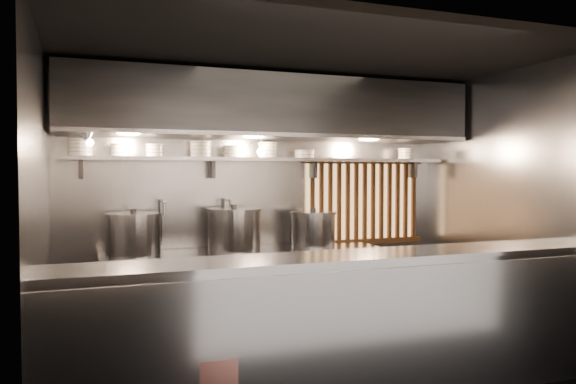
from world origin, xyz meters
TOP-DOWN VIEW (x-y plane):
  - floor at (0.00, 0.00)m, footprint 4.50×4.50m
  - ceiling at (0.00, 0.00)m, footprint 4.50×4.50m
  - wall_back at (0.00, 1.50)m, footprint 4.50×0.00m
  - wall_left at (-2.25, 0.00)m, footprint 0.00×3.00m
  - wall_right at (2.25, 0.00)m, footprint 0.00×3.00m
  - serving_counter at (0.00, -0.96)m, footprint 4.50×0.56m
  - cooking_bench at (-0.30, 1.13)m, footprint 3.00×0.70m
  - bowl_shelf at (0.00, 1.32)m, footprint 4.40×0.34m
  - exhaust_hood at (0.00, 1.10)m, footprint 4.40×0.81m
  - wood_screen at (1.30, 1.45)m, footprint 1.56×0.09m
  - faucet_left at (-1.15, 1.37)m, footprint 0.04×0.30m
  - faucet_right at (-0.45, 1.37)m, footprint 0.04×0.30m
  - heat_lamp at (-1.90, 0.85)m, footprint 0.25×0.35m
  - pendant_bulb at (-0.10, 1.20)m, footprint 0.09×0.09m
  - stock_pot_left at (-1.46, 1.12)m, footprint 0.57×0.57m
  - stock_pot_mid at (-0.42, 1.13)m, footprint 0.65×0.65m
  - stock_pot_right at (0.50, 1.15)m, footprint 0.60×0.60m
  - bowl_stack_0 at (-1.95, 1.32)m, footprint 0.24×0.24m
  - bowl_stack_1 at (-1.57, 1.32)m, footprint 0.21×0.21m
  - bowl_stack_2 at (-1.22, 1.32)m, footprint 0.20×0.20m
  - bowl_stack_3 at (-0.74, 1.32)m, footprint 0.23×0.23m
  - bowl_stack_4 at (-0.38, 1.32)m, footprint 0.21×0.21m
  - bowl_stack_5 at (0.01, 1.32)m, footprint 0.22×0.22m
  - bowl_stack_6 at (0.46, 1.32)m, footprint 0.24×0.24m
  - bowl_stack_7 at (1.81, 1.32)m, footprint 0.21×0.21m

SIDE VIEW (x-z plane):
  - floor at x=0.00m, z-range 0.00..0.00m
  - cooking_bench at x=-0.30m, z-range 0.00..0.90m
  - serving_counter at x=0.00m, z-range 0.00..1.13m
  - stock_pot_right at x=0.50m, z-range 0.88..1.32m
  - stock_pot_left at x=-1.46m, z-range 0.88..1.35m
  - stock_pot_mid at x=-0.42m, z-range 0.88..1.37m
  - faucet_left at x=-1.15m, z-range 1.06..1.56m
  - faucet_right at x=-0.45m, z-range 1.06..1.56m
  - wood_screen at x=1.30m, z-range 0.86..1.90m
  - wall_back at x=0.00m, z-range -0.85..3.65m
  - wall_left at x=-2.25m, z-range -0.10..2.90m
  - wall_right at x=2.25m, z-range -0.10..2.90m
  - bowl_shelf at x=0.00m, z-range 1.86..1.90m
  - bowl_stack_6 at x=0.46m, z-range 1.90..1.99m
  - pendant_bulb at x=-0.10m, z-range 1.87..2.05m
  - bowl_stack_4 at x=-0.38m, z-range 1.90..2.03m
  - bowl_stack_7 at x=1.81m, z-range 1.90..2.03m
  - bowl_stack_1 at x=-1.57m, z-range 1.90..2.03m
  - bowl_stack_2 at x=-1.22m, z-range 1.90..2.03m
  - bowl_stack_0 at x=-1.95m, z-range 1.90..2.07m
  - bowl_stack_3 at x=-0.74m, z-range 1.90..2.07m
  - bowl_stack_5 at x=0.01m, z-range 1.90..2.07m
  - heat_lamp at x=-1.90m, z-range 1.97..2.17m
  - exhaust_hood at x=0.00m, z-range 2.10..2.75m
  - ceiling at x=0.00m, z-range 2.80..2.80m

